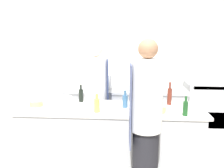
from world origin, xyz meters
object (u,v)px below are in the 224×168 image
at_px(bottle_vinegar, 170,96).
at_px(bottle_olive_oil, 81,95).
at_px(stockpot, 104,81).
at_px(bowl_ceramic_blue, 154,103).
at_px(bottle_wine, 31,97).
at_px(chef_at_prep_near, 146,123).
at_px(bottle_sauce, 185,108).
at_px(oven_range, 207,106).
at_px(bottle_cooking_oil, 97,105).
at_px(bowl_wooden_salad, 36,104).
at_px(bottle_water, 125,101).
at_px(bowl_prep_small, 64,99).
at_px(chef_at_stove, 96,97).
at_px(bowl_mixing_large, 159,109).

bearing_deg(bottle_vinegar, bottle_olive_oil, 177.36).
bearing_deg(stockpot, bowl_ceramic_blue, -54.04).
height_order(bottle_vinegar, bottle_wine, bottle_vinegar).
height_order(chef_at_prep_near, bottle_olive_oil, chef_at_prep_near).
bearing_deg(bottle_vinegar, bottle_sauce, -76.81).
bearing_deg(oven_range, bottle_vinegar, -122.77).
xyz_separation_m(bottle_cooking_oil, bowl_ceramic_blue, (0.74, 0.36, -0.06)).
height_order(chef_at_prep_near, bowl_wooden_salad, chef_at_prep_near).
bearing_deg(bottle_water, bowl_wooden_salad, -178.29).
distance_m(oven_range, bottle_sauce, 2.31).
relative_size(bowl_prep_small, stockpot, 0.85).
relative_size(bowl_ceramic_blue, bowl_wooden_salad, 1.45).
xyz_separation_m(chef_at_stove, bottle_water, (0.49, -0.71, 0.13)).
distance_m(oven_range, bottle_water, 2.44).
xyz_separation_m(bowl_mixing_large, bowl_ceramic_blue, (-0.04, 0.30, -0.01)).
distance_m(bowl_prep_small, bowl_ceramic_blue, 1.29).
bearing_deg(bottle_sauce, bottle_vinegar, 103.19).
distance_m(bowl_mixing_large, bowl_ceramic_blue, 0.30).
distance_m(bottle_wine, bowl_wooden_salad, 0.17).
xyz_separation_m(chef_at_stove, bowl_ceramic_blue, (0.88, -0.60, 0.07)).
xyz_separation_m(bottle_cooking_oil, bottle_sauce, (1.07, -0.06, 0.00)).
xyz_separation_m(bottle_olive_oil, stockpot, (0.23, 0.98, 0.03)).
distance_m(chef_at_prep_near, bottle_wine, 1.72).
bearing_deg(bottle_olive_oil, bowl_wooden_salad, -153.18).
height_order(bottle_wine, bowl_prep_small, bottle_wine).
xyz_separation_m(bottle_olive_oil, bottle_water, (0.65, -0.25, -0.01)).
relative_size(bottle_olive_oil, bottle_wine, 0.93).
xyz_separation_m(bottle_olive_oil, bowl_prep_small, (-0.24, -0.04, -0.06)).
distance_m(bottle_cooking_oil, bowl_prep_small, 0.71).
height_order(oven_range, bottle_vinegar, bottle_vinegar).
height_order(bottle_wine, stockpot, bottle_wine).
bearing_deg(chef_at_prep_near, chef_at_stove, 25.82).
distance_m(bottle_olive_oil, bottle_cooking_oil, 0.58).
relative_size(bowl_ceramic_blue, stockpot, 0.90).
xyz_separation_m(chef_at_stove, bottle_olive_oil, (-0.16, -0.46, 0.14)).
height_order(bottle_cooking_oil, bowl_wooden_salad, bottle_cooking_oil).
height_order(bowl_prep_small, stockpot, stockpot).
bearing_deg(bottle_olive_oil, bowl_prep_small, -170.07).
bearing_deg(bottle_water, chef_at_stove, 124.59).
xyz_separation_m(bottle_cooking_oil, stockpot, (-0.07, 1.47, 0.03)).
xyz_separation_m(bottle_sauce, bowl_wooden_salad, (-1.94, 0.27, -0.06)).
distance_m(bottle_vinegar, bowl_wooden_salad, 1.84).
bearing_deg(bowl_ceramic_blue, bottle_vinegar, 19.54).
relative_size(oven_range, bottle_olive_oil, 3.68).
relative_size(bottle_vinegar, bowl_ceramic_blue, 1.25).
relative_size(oven_range, bowl_mixing_large, 5.46).
distance_m(oven_range, bottle_cooking_oil, 2.86).
bearing_deg(stockpot, bottle_cooking_oil, -87.38).
bearing_deg(chef_at_prep_near, bottle_water, 17.85).
relative_size(chef_at_prep_near, bowl_prep_small, 7.54).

